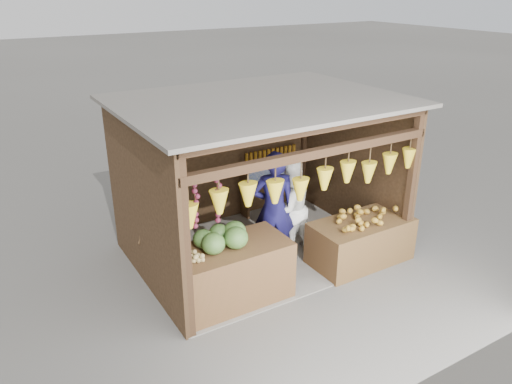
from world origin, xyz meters
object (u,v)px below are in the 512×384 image
at_px(counter_right, 361,241).
at_px(woman_standing, 289,208).
at_px(vendor_seated, 155,232).
at_px(man_standing, 274,208).
at_px(counter_left, 231,273).

distance_m(counter_right, woman_standing, 1.29).
relative_size(counter_right, vendor_seated, 1.59).
bearing_deg(vendor_seated, man_standing, 169.23).
bearing_deg(man_standing, counter_right, 171.76).
xyz_separation_m(counter_left, vendor_seated, (-0.72, 1.09, 0.38)).
height_order(counter_left, counter_right, counter_left).
height_order(man_standing, vendor_seated, man_standing).
xyz_separation_m(man_standing, vendor_seated, (-1.83, 0.46, -0.13)).
xyz_separation_m(counter_left, woman_standing, (1.50, 0.73, 0.39)).
distance_m(woman_standing, vendor_seated, 2.24).
height_order(counter_right, woman_standing, woman_standing).
relative_size(counter_left, man_standing, 0.87).
bearing_deg(man_standing, vendor_seated, 8.35).
xyz_separation_m(counter_right, vendor_seated, (-3.07, 1.20, 0.46)).
height_order(man_standing, woman_standing, man_standing).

